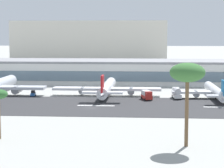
{
  "coord_description": "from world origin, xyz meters",
  "views": [
    {
      "loc": [
        17.33,
        -140.99,
        23.29
      ],
      "look_at": [
        5.11,
        22.74,
        5.04
      ],
      "focal_mm": 73.65,
      "sensor_mm": 36.0,
      "label": 1
    }
  ],
  "objects_px": {
    "terminal_building": "(109,71)",
    "service_fuel_truck_1": "(177,93)",
    "airliner_blue_tail_gate_2": "(216,92)",
    "service_baggage_tug_0": "(33,94)",
    "service_box_truck_2": "(147,95)",
    "palm_tree_1": "(187,74)",
    "airliner_red_tail_gate_1": "(107,88)",
    "distant_hotel_block": "(89,42)"
  },
  "relations": [
    {
      "from": "terminal_building",
      "to": "service_fuel_truck_1",
      "type": "distance_m",
      "value": 57.68
    },
    {
      "from": "airliner_blue_tail_gate_2",
      "to": "service_baggage_tug_0",
      "type": "bearing_deg",
      "value": 88.15
    },
    {
      "from": "service_box_truck_2",
      "to": "palm_tree_1",
      "type": "bearing_deg",
      "value": -11.41
    },
    {
      "from": "terminal_building",
      "to": "service_fuel_truck_1",
      "type": "bearing_deg",
      "value": -60.33
    },
    {
      "from": "terminal_building",
      "to": "palm_tree_1",
      "type": "relative_size",
      "value": 11.43
    },
    {
      "from": "airliner_red_tail_gate_1",
      "to": "service_baggage_tug_0",
      "type": "xyz_separation_m",
      "value": [
        -27.03,
        -2.9,
        -1.89
      ]
    },
    {
      "from": "airliner_blue_tail_gate_2",
      "to": "distant_hotel_block",
      "type": "bearing_deg",
      "value": 19.18
    },
    {
      "from": "palm_tree_1",
      "to": "airliner_blue_tail_gate_2",
      "type": "bearing_deg",
      "value": 76.86
    },
    {
      "from": "airliner_red_tail_gate_1",
      "to": "service_baggage_tug_0",
      "type": "bearing_deg",
      "value": 96.3
    },
    {
      "from": "distant_hotel_block",
      "to": "airliner_red_tail_gate_1",
      "type": "height_order",
      "value": "distant_hotel_block"
    },
    {
      "from": "terminal_building",
      "to": "airliner_blue_tail_gate_2",
      "type": "distance_m",
      "value": 65.69
    },
    {
      "from": "airliner_red_tail_gate_1",
      "to": "airliner_blue_tail_gate_2",
      "type": "height_order",
      "value": "airliner_red_tail_gate_1"
    },
    {
      "from": "service_fuel_truck_1",
      "to": "palm_tree_1",
      "type": "distance_m",
      "value": 71.54
    },
    {
      "from": "airliner_blue_tail_gate_2",
      "to": "service_box_truck_2",
      "type": "bearing_deg",
      "value": 99.33
    },
    {
      "from": "service_baggage_tug_0",
      "to": "service_fuel_truck_1",
      "type": "height_order",
      "value": "service_fuel_truck_1"
    },
    {
      "from": "terminal_building",
      "to": "airliner_red_tail_gate_1",
      "type": "xyz_separation_m",
      "value": [
        2.97,
        -45.99,
        -2.42
      ]
    },
    {
      "from": "airliner_blue_tail_gate_2",
      "to": "service_box_truck_2",
      "type": "relative_size",
      "value": 6.06
    },
    {
      "from": "distant_hotel_block",
      "to": "service_fuel_truck_1",
      "type": "relative_size",
      "value": 13.77
    },
    {
      "from": "service_box_truck_2",
      "to": "airliner_blue_tail_gate_2",
      "type": "bearing_deg",
      "value": 81.57
    },
    {
      "from": "palm_tree_1",
      "to": "service_box_truck_2",
      "type": "bearing_deg",
      "value": 97.04
    },
    {
      "from": "service_box_truck_2",
      "to": "palm_tree_1",
      "type": "height_order",
      "value": "palm_tree_1"
    },
    {
      "from": "airliner_red_tail_gate_1",
      "to": "airliner_blue_tail_gate_2",
      "type": "relative_size",
      "value": 1.13
    },
    {
      "from": "airliner_red_tail_gate_1",
      "to": "service_baggage_tug_0",
      "type": "height_order",
      "value": "airliner_red_tail_gate_1"
    },
    {
      "from": "airliner_blue_tail_gate_2",
      "to": "service_baggage_tug_0",
      "type": "height_order",
      "value": "airliner_blue_tail_gate_2"
    },
    {
      "from": "service_baggage_tug_0",
      "to": "service_fuel_truck_1",
      "type": "distance_m",
      "value": 52.58
    },
    {
      "from": "airliner_blue_tail_gate_2",
      "to": "service_fuel_truck_1",
      "type": "relative_size",
      "value": 4.53
    },
    {
      "from": "airliner_red_tail_gate_1",
      "to": "palm_tree_1",
      "type": "bearing_deg",
      "value": -162.71
    },
    {
      "from": "terminal_building",
      "to": "airliner_blue_tail_gate_2",
      "type": "bearing_deg",
      "value": -49.94
    },
    {
      "from": "service_fuel_truck_1",
      "to": "palm_tree_1",
      "type": "bearing_deg",
      "value": 174.63
    },
    {
      "from": "terminal_building",
      "to": "distant_hotel_block",
      "type": "height_order",
      "value": "distant_hotel_block"
    },
    {
      "from": "terminal_building",
      "to": "distant_hotel_block",
      "type": "relative_size",
      "value": 1.67
    },
    {
      "from": "airliner_blue_tail_gate_2",
      "to": "palm_tree_1",
      "type": "xyz_separation_m",
      "value": [
        -16.37,
        -70.1,
        12.42
      ]
    },
    {
      "from": "service_box_truck_2",
      "to": "service_fuel_truck_1",
      "type": "bearing_deg",
      "value": 94.39
    },
    {
      "from": "service_baggage_tug_0",
      "to": "service_fuel_truck_1",
      "type": "bearing_deg",
      "value": 83.35
    },
    {
      "from": "airliner_red_tail_gate_1",
      "to": "distant_hotel_block",
      "type": "bearing_deg",
      "value": 9.18
    },
    {
      "from": "terminal_building",
      "to": "service_fuel_truck_1",
      "type": "relative_size",
      "value": 22.94
    },
    {
      "from": "terminal_building",
      "to": "airliner_blue_tail_gate_2",
      "type": "relative_size",
      "value": 5.07
    },
    {
      "from": "service_box_truck_2",
      "to": "palm_tree_1",
      "type": "xyz_separation_m",
      "value": [
        8.12,
        -65.78,
        13.23
      ]
    },
    {
      "from": "airliner_red_tail_gate_1",
      "to": "airliner_blue_tail_gate_2",
      "type": "distance_m",
      "value": 39.5
    },
    {
      "from": "service_box_truck_2",
      "to": "airliner_red_tail_gate_1",
      "type": "bearing_deg",
      "value": -138.55
    },
    {
      "from": "palm_tree_1",
      "to": "service_fuel_truck_1",
      "type": "bearing_deg",
      "value": 87.86
    },
    {
      "from": "palm_tree_1",
      "to": "service_baggage_tug_0",
      "type": "bearing_deg",
      "value": 124.95
    }
  ]
}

